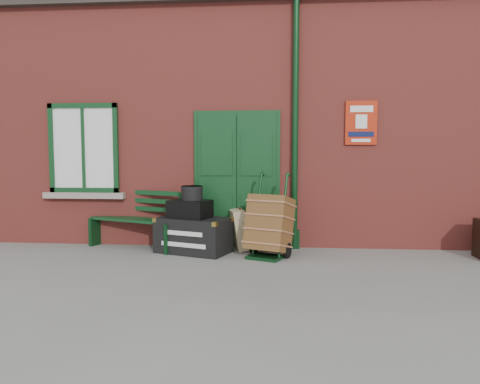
# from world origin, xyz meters

# --- Properties ---
(ground) EXTENTS (80.00, 80.00, 0.00)m
(ground) POSITION_xyz_m (0.00, 0.00, 0.00)
(ground) COLOR gray
(ground) RESTS_ON ground
(station_building) EXTENTS (10.30, 4.30, 4.36)m
(station_building) POSITION_xyz_m (-0.00, 3.49, 2.16)
(station_building) COLOR #AF4238
(station_building) RESTS_ON ground
(bench) EXTENTS (1.65, 1.01, 0.98)m
(bench) POSITION_xyz_m (-1.95, 1.32, 0.49)
(bench) COLOR #0F3819
(bench) RESTS_ON ground
(houdini_trunk) EXTENTS (1.25, 0.95, 0.55)m
(houdini_trunk) POSITION_xyz_m (-0.94, 0.98, 0.28)
(houdini_trunk) COLOR black
(houdini_trunk) RESTS_ON ground
(strongbox) EXTENTS (0.72, 0.62, 0.28)m
(strongbox) POSITION_xyz_m (-0.99, 0.98, 0.69)
(strongbox) COLOR black
(strongbox) RESTS_ON houdini_trunk
(hatbox) EXTENTS (0.43, 0.43, 0.22)m
(hatbox) POSITION_xyz_m (-0.96, 1.01, 0.94)
(hatbox) COLOR black
(hatbox) RESTS_ON strongbox
(suitcase_back) EXTENTS (0.39, 0.52, 0.67)m
(suitcase_back) POSITION_xyz_m (-0.24, 1.25, 0.33)
(suitcase_back) COLOR tan
(suitcase_back) RESTS_ON ground
(suitcase_front) EXTENTS (0.41, 0.48, 0.58)m
(suitcase_front) POSITION_xyz_m (-0.06, 1.19, 0.29)
(suitcase_front) COLOR tan
(suitcase_front) RESTS_ON ground
(porter_trolley) EXTENTS (0.81, 0.83, 1.25)m
(porter_trolley) POSITION_xyz_m (0.26, 0.78, 0.48)
(porter_trolley) COLOR black
(porter_trolley) RESTS_ON ground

